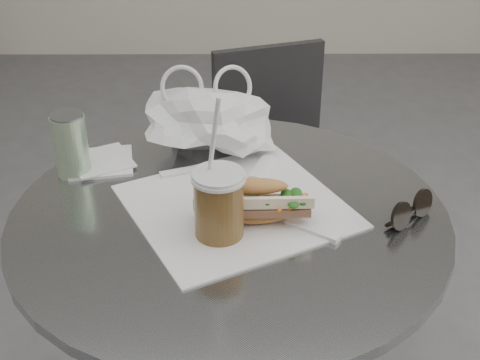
{
  "coord_description": "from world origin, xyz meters",
  "views": [
    {
      "loc": [
        0.01,
        -0.76,
        1.38
      ],
      "look_at": [
        0.02,
        0.23,
        0.79
      ],
      "focal_mm": 50.0,
      "sensor_mm": 36.0,
      "label": 1
    }
  ],
  "objects_px": {
    "cafe_table": "(230,330)",
    "iced_coffee": "(219,204)",
    "sunglasses": "(410,211)",
    "chair_far": "(284,205)",
    "drink_can": "(71,145)",
    "banh_mi": "(253,202)"
  },
  "relations": [
    {
      "from": "banh_mi",
      "to": "iced_coffee",
      "type": "distance_m",
      "value": 0.07
    },
    {
      "from": "banh_mi",
      "to": "sunglasses",
      "type": "distance_m",
      "value": 0.27
    },
    {
      "from": "drink_can",
      "to": "cafe_table",
      "type": "bearing_deg",
      "value": -25.04
    },
    {
      "from": "chair_far",
      "to": "iced_coffee",
      "type": "distance_m",
      "value": 0.85
    },
    {
      "from": "iced_coffee",
      "to": "drink_can",
      "type": "height_order",
      "value": "iced_coffee"
    },
    {
      "from": "cafe_table",
      "to": "chair_far",
      "type": "bearing_deg",
      "value": 76.76
    },
    {
      "from": "sunglasses",
      "to": "chair_far",
      "type": "bearing_deg",
      "value": 62.0
    },
    {
      "from": "cafe_table",
      "to": "banh_mi",
      "type": "height_order",
      "value": "banh_mi"
    },
    {
      "from": "cafe_table",
      "to": "banh_mi",
      "type": "relative_size",
      "value": 3.27
    },
    {
      "from": "banh_mi",
      "to": "sunglasses",
      "type": "xyz_separation_m",
      "value": [
        0.27,
        0.0,
        -0.02
      ]
    },
    {
      "from": "cafe_table",
      "to": "banh_mi",
      "type": "xyz_separation_m",
      "value": [
        0.04,
        -0.03,
        0.31
      ]
    },
    {
      "from": "drink_can",
      "to": "iced_coffee",
      "type": "bearing_deg",
      "value": -36.15
    },
    {
      "from": "iced_coffee",
      "to": "sunglasses",
      "type": "relative_size",
      "value": 2.65
    },
    {
      "from": "iced_coffee",
      "to": "chair_far",
      "type": "bearing_deg",
      "value": 76.8
    },
    {
      "from": "cafe_table",
      "to": "iced_coffee",
      "type": "xyz_separation_m",
      "value": [
        -0.02,
        -0.07,
        0.34
      ]
    },
    {
      "from": "chair_far",
      "to": "drink_can",
      "type": "relative_size",
      "value": 6.25
    },
    {
      "from": "cafe_table",
      "to": "chair_far",
      "type": "distance_m",
      "value": 0.66
    },
    {
      "from": "chair_far",
      "to": "drink_can",
      "type": "bearing_deg",
      "value": 30.12
    },
    {
      "from": "banh_mi",
      "to": "sunglasses",
      "type": "bearing_deg",
      "value": -0.41
    },
    {
      "from": "banh_mi",
      "to": "drink_can",
      "type": "distance_m",
      "value": 0.38
    },
    {
      "from": "cafe_table",
      "to": "iced_coffee",
      "type": "relative_size",
      "value": 2.99
    },
    {
      "from": "iced_coffee",
      "to": "drink_can",
      "type": "bearing_deg",
      "value": 143.85
    }
  ]
}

